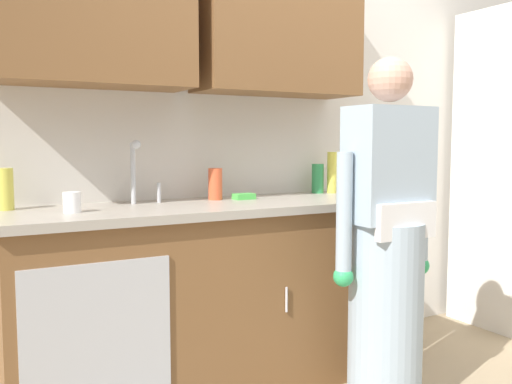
{
  "coord_description": "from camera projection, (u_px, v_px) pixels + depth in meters",
  "views": [
    {
      "loc": [
        -1.65,
        -1.83,
        1.25
      ],
      "look_at": [
        -0.34,
        0.55,
        1.0
      ],
      "focal_mm": 39.44,
      "sensor_mm": 36.0,
      "label": 1
    }
  ],
  "objects": [
    {
      "name": "cup_by_sink",
      "position": [
        72.0,
        202.0,
        2.41
      ],
      "size": [
        0.08,
        0.08,
        0.09
      ],
      "primitive_type": "cylinder",
      "color": "white",
      "rests_on": "countertop"
    },
    {
      "name": "sponge",
      "position": [
        244.0,
        196.0,
        2.97
      ],
      "size": [
        0.11,
        0.07,
        0.03
      ],
      "primitive_type": "cube",
      "color": "#4CBF4C",
      "rests_on": "countertop"
    },
    {
      "name": "bottle_soap",
      "position": [
        318.0,
        179.0,
        3.32
      ],
      "size": [
        0.07,
        0.07,
        0.17
      ],
      "primitive_type": "cylinder",
      "color": "#2D8C4C",
      "rests_on": "countertop"
    },
    {
      "name": "sink",
      "position": [
        151.0,
        210.0,
        2.64
      ],
      "size": [
        0.5,
        0.36,
        0.35
      ],
      "color": "#B7BABF",
      "rests_on": "counter_cabinet"
    },
    {
      "name": "bottle_cleaner_spray",
      "position": [
        332.0,
        173.0,
        3.31
      ],
      "size": [
        0.06,
        0.06,
        0.24
      ],
      "primitive_type": "cylinder",
      "color": "#D8D14C",
      "rests_on": "countertop"
    },
    {
      "name": "bottle_dish_liquid",
      "position": [
        215.0,
        184.0,
        2.94
      ],
      "size": [
        0.07,
        0.07,
        0.17
      ],
      "primitive_type": "cylinder",
      "color": "#E05933",
      "rests_on": "countertop"
    },
    {
      "name": "counter_cabinet",
      "position": [
        205.0,
        301.0,
        2.81
      ],
      "size": [
        1.9,
        0.62,
        0.9
      ],
      "color": "brown",
      "rests_on": "ground"
    },
    {
      "name": "kitchen_wall_with_uppers",
      "position": [
        250.0,
        100.0,
        3.17
      ],
      "size": [
        4.8,
        0.44,
        2.7
      ],
      "color": "beige",
      "rests_on": "ground"
    },
    {
      "name": "bottle_water_short",
      "position": [
        5.0,
        189.0,
        2.49
      ],
      "size": [
        0.07,
        0.07,
        0.19
      ],
      "primitive_type": "cylinder",
      "color": "#D8D14C",
      "rests_on": "countertop"
    },
    {
      "name": "person_at_sink",
      "position": [
        386.0,
        263.0,
        2.57
      ],
      "size": [
        0.55,
        0.34,
        1.62
      ],
      "color": "white",
      "rests_on": "ground"
    },
    {
      "name": "countertop",
      "position": [
        205.0,
        208.0,
        2.77
      ],
      "size": [
        1.96,
        0.66,
        0.04
      ],
      "primitive_type": "cube",
      "color": "#A8A093",
      "rests_on": "counter_cabinet"
    }
  ]
}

